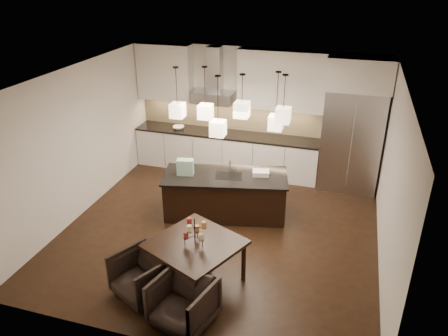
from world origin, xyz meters
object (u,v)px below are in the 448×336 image
(refrigerator, at_px, (351,140))
(dining_table, at_px, (196,262))
(island_body, at_px, (225,196))
(armchair_right, at_px, (183,302))
(armchair_left, at_px, (142,275))

(refrigerator, relative_size, dining_table, 1.82)
(island_body, bearing_deg, refrigerator, 27.35)
(island_body, relative_size, dining_table, 1.89)
(dining_table, bearing_deg, armchair_right, -57.10)
(armchair_left, bearing_deg, armchair_right, 2.69)
(island_body, relative_size, armchair_left, 3.00)
(island_body, relative_size, armchair_right, 2.92)
(island_body, xyz_separation_m, armchair_right, (0.27, -2.87, -0.05))
(refrigerator, height_order, island_body, refrigerator)
(refrigerator, bearing_deg, island_body, -140.10)
(refrigerator, bearing_deg, armchair_left, -121.82)
(dining_table, xyz_separation_m, armchair_left, (-0.65, -0.48, -0.02))
(armchair_right, bearing_deg, dining_table, 113.92)
(refrigerator, relative_size, island_body, 0.96)
(dining_table, xyz_separation_m, armchair_right, (0.12, -0.84, -0.01))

